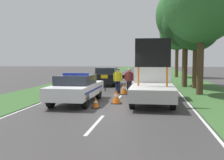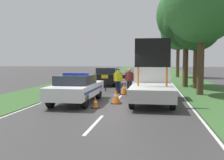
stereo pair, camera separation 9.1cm
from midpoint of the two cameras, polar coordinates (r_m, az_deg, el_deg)
The scene contains 21 objects.
ground_plane at distance 12.15m, azimuth -0.23°, elevation -6.03°, with size 160.00×160.00×0.00m, color #3D3A3A.
lane_markings at distance 23.88m, azimuth 4.40°, elevation -0.94°, with size 7.56×57.64×0.01m.
grass_verge_left at distance 32.77m, azimuth -4.38°, elevation 0.49°, with size 3.70×120.00×0.03m.
grass_verge_right at distance 32.09m, azimuth 15.76°, elevation 0.27°, with size 3.70×120.00×0.03m.
police_car at distance 13.53m, azimuth -7.50°, elevation -1.72°, with size 1.88×4.92×1.54m.
work_truck at distance 14.15m, azimuth 8.97°, elevation -0.46°, with size 2.04×5.55×3.21m.
road_barrier at distance 18.33m, azimuth 2.32°, elevation 0.46°, with size 2.93×0.08×1.15m.
police_officer at distance 17.26m, azimuth 1.50°, elevation 0.28°, with size 0.59×0.37×1.63m.
pedestrian_civilian at distance 17.47m, azimuth 3.96°, elevation 0.28°, with size 0.59×0.37×1.63m.
traffic_cone_near_police at distance 18.83m, azimuth -5.46°, elevation -1.58°, with size 0.37×0.37×0.52m.
traffic_cone_centre_front at distance 18.55m, azimuth 11.66°, elevation -1.64°, with size 0.42×0.42×0.59m.
traffic_cone_near_truck at distance 13.24m, azimuth 1.13°, elevation -3.67°, with size 0.50×0.50×0.69m.
traffic_cone_behind_barrier at distance 16.86m, azimuth 2.83°, elevation -1.91°, with size 0.52×0.52×0.72m.
traffic_cone_lane_edge at distance 12.04m, azimuth -3.40°, elevation -4.97°, with size 0.35×0.35×0.49m.
queued_car_sedan_black at distance 23.14m, azimuth -0.83°, elevation 0.90°, with size 1.87×4.59×1.54m.
queued_car_van_white at distance 28.88m, azimuth 9.07°, elevation 1.52°, with size 1.89×4.69×1.54m.
roadside_tree_near_left at distance 22.21m, azimuth 16.04°, elevation 11.82°, with size 3.78×3.78×7.17m.
roadside_tree_near_right at distance 21.27m, azimuth 18.08°, elevation 11.27°, with size 3.73×3.73×6.82m.
roadside_tree_mid_left at distance 23.56m, azimuth 15.99°, elevation 13.37°, with size 5.02×5.02×8.62m.
roadside_tree_mid_right at distance 17.63m, azimuth 19.17°, elevation 15.61°, with size 4.75×4.75×8.23m.
roadside_tree_far_left at distance 34.96m, azimuth 14.31°, elevation 10.17°, with size 4.50×4.50×8.23m.
Camera 2 is at (1.98, -11.79, 2.18)m, focal length 42.00 mm.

